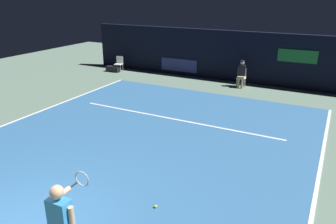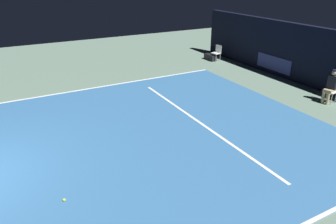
# 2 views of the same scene
# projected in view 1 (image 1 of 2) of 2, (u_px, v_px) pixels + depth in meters

# --- Properties ---
(ground_plane) EXTENTS (32.25, 32.25, 0.00)m
(ground_plane) POSITION_uv_depth(u_px,v_px,m) (146.00, 140.00, 10.50)
(ground_plane) COLOR slate
(court_surface) EXTENTS (10.29, 11.68, 0.01)m
(court_surface) POSITION_uv_depth(u_px,v_px,m) (146.00, 140.00, 10.50)
(court_surface) COLOR #336699
(court_surface) RESTS_ON ground
(line_sideline_left) EXTENTS (0.10, 11.68, 0.01)m
(line_sideline_left) POSITION_uv_depth(u_px,v_px,m) (318.00, 180.00, 8.28)
(line_sideline_left) COLOR white
(line_sideline_left) RESTS_ON court_surface
(line_sideline_right) EXTENTS (0.10, 11.68, 0.01)m
(line_sideline_right) POSITION_uv_depth(u_px,v_px,m) (33.00, 114.00, 12.72)
(line_sideline_right) COLOR white
(line_sideline_right) RESTS_ON court_surface
(line_service) EXTENTS (8.03, 0.10, 0.01)m
(line_service) POSITION_uv_depth(u_px,v_px,m) (174.00, 119.00, 12.20)
(line_service) COLOR white
(line_service) RESTS_ON court_surface
(back_wall) EXTENTS (16.58, 0.33, 2.60)m
(back_wall) POSITION_uv_depth(u_px,v_px,m) (230.00, 56.00, 17.18)
(back_wall) COLOR black
(back_wall) RESTS_ON ground
(line_judge_on_chair) EXTENTS (0.49, 0.57, 1.32)m
(line_judge_on_chair) POSITION_uv_depth(u_px,v_px,m) (241.00, 73.00, 16.12)
(line_judge_on_chair) COLOR white
(line_judge_on_chair) RESTS_ON ground
(courtside_chair_near) EXTENTS (0.51, 0.49, 0.88)m
(courtside_chair_near) POSITION_uv_depth(u_px,v_px,m) (119.00, 63.00, 19.37)
(courtside_chair_near) COLOR white
(courtside_chair_near) RESTS_ON ground
(tennis_ball) EXTENTS (0.07, 0.07, 0.07)m
(tennis_ball) POSITION_uv_depth(u_px,v_px,m) (156.00, 206.00, 7.21)
(tennis_ball) COLOR #CCE033
(tennis_ball) RESTS_ON court_surface
(equipment_bag) EXTENTS (0.84, 0.33, 0.32)m
(equipment_bag) POSITION_uv_depth(u_px,v_px,m) (113.00, 69.00, 19.39)
(equipment_bag) COLOR black
(equipment_bag) RESTS_ON ground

